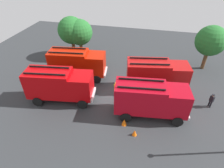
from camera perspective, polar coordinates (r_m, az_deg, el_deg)
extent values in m
plane|color=#2D3033|center=(22.05, 0.00, -2.95)|extent=(46.74, 46.74, 0.00)
cube|color=#B50509|center=(20.03, -9.30, -0.49)|extent=(2.53, 2.78, 2.60)
cube|color=#8C9EAD|center=(19.64, -6.40, 0.08)|extent=(0.38, 2.12, 1.46)
cube|color=#B50509|center=(21.03, -18.64, 0.35)|extent=(5.10, 3.15, 2.90)
cube|color=black|center=(20.75, -18.80, 4.98)|extent=(4.29, 0.72, 0.12)
cube|color=black|center=(19.69, -20.18, 2.91)|extent=(4.29, 0.72, 0.12)
cube|color=silver|center=(20.49, -5.72, -3.26)|extent=(0.53, 2.38, 0.28)
cylinder|color=black|center=(21.84, -7.72, -1.94)|extent=(1.14, 0.50, 1.10)
cylinder|color=black|center=(20.06, -9.06, -6.12)|extent=(1.14, 0.50, 1.10)
cylinder|color=black|center=(23.33, -19.57, -1.20)|extent=(1.14, 0.50, 1.10)
cylinder|color=black|center=(21.67, -21.82, -5.00)|extent=(1.14, 0.50, 1.10)
cube|color=#A80816|center=(18.89, 19.16, -4.89)|extent=(2.47, 2.74, 2.60)
cube|color=#8C9EAD|center=(18.98, 22.42, -4.31)|extent=(0.32, 2.12, 1.46)
cube|color=#A80816|center=(18.26, 8.52, -3.95)|extent=(5.05, 3.03, 2.90)
cube|color=black|center=(17.87, 8.94, 1.33)|extent=(4.31, 0.61, 0.12)
cube|color=black|center=(16.75, 9.01, -1.32)|extent=(4.31, 0.61, 0.12)
cube|color=silver|center=(19.94, 21.89, -7.56)|extent=(0.47, 2.38, 0.28)
cylinder|color=black|center=(20.80, 18.34, -6.02)|extent=(1.13, 0.47, 1.10)
cylinder|color=black|center=(19.11, 19.42, -10.80)|extent=(1.13, 0.47, 1.10)
cylinder|color=black|center=(20.24, 4.67, -5.27)|extent=(1.13, 0.47, 1.10)
cylinder|color=black|center=(18.49, 4.32, -10.14)|extent=(1.13, 0.47, 1.10)
cube|color=#B81604|center=(23.78, -4.91, 6.19)|extent=(2.51, 2.77, 2.60)
cube|color=#8C9EAD|center=(23.48, -2.40, 6.75)|extent=(0.36, 2.12, 1.46)
cube|color=#B81604|center=(24.54, -13.06, 6.75)|extent=(5.09, 3.11, 2.90)
cube|color=black|center=(24.43, -13.10, 10.75)|extent=(4.30, 0.68, 0.12)
cube|color=black|center=(23.26, -14.05, 9.29)|extent=(4.30, 0.68, 0.12)
cube|color=silver|center=(24.20, -1.97, 3.71)|extent=(0.51, 2.38, 0.28)
cylinder|color=black|center=(25.55, -3.84, 4.48)|extent=(1.14, 0.49, 1.10)
cylinder|color=black|center=(23.57, -4.72, 1.45)|extent=(1.14, 0.49, 1.10)
cylinder|color=black|center=(26.73, -14.32, 4.88)|extent=(1.14, 0.49, 1.10)
cylinder|color=black|center=(24.84, -15.94, 2.02)|extent=(1.14, 0.49, 1.10)
cube|color=#AA1111|center=(22.81, 19.60, 2.64)|extent=(2.60, 2.84, 2.60)
cube|color=#8C9EAD|center=(22.98, 22.26, 3.17)|extent=(0.45, 2.11, 1.46)
cube|color=#AA1111|center=(21.96, 10.90, 3.35)|extent=(5.16, 3.29, 2.90)
cube|color=black|center=(21.78, 11.18, 7.81)|extent=(4.28, 0.86, 0.12)
cube|color=black|center=(20.58, 11.58, 6.01)|extent=(4.28, 0.86, 0.12)
cube|color=silver|center=(23.79, 21.82, 0.20)|extent=(0.61, 2.37, 0.28)
cylinder|color=black|center=(24.64, 18.72, 1.14)|extent=(1.14, 0.53, 1.10)
cylinder|color=black|center=(22.78, 19.98, -2.30)|extent=(1.14, 0.53, 1.10)
cylinder|color=black|center=(23.75, 7.29, 1.56)|extent=(1.14, 0.53, 1.10)
cylinder|color=black|center=(21.81, 7.60, -1.99)|extent=(1.14, 0.53, 1.10)
cylinder|color=black|center=(27.28, -2.62, 6.36)|extent=(0.16, 0.16, 0.81)
cylinder|color=black|center=(27.14, -2.90, 6.18)|extent=(0.16, 0.16, 0.81)
cube|color=#B7140F|center=(26.84, -2.80, 7.67)|extent=(0.39, 0.48, 0.70)
sphere|color=#9E704C|center=(26.63, -2.83, 8.56)|extent=(0.23, 0.23, 0.23)
cylinder|color=#B7140F|center=(26.58, -2.84, 8.73)|extent=(0.29, 0.29, 0.07)
cylinder|color=black|center=(21.61, 1.50, -2.54)|extent=(0.16, 0.16, 0.80)
cylinder|color=black|center=(21.59, 0.94, -2.57)|extent=(0.16, 0.16, 0.80)
cube|color=orange|center=(21.15, 1.25, -0.96)|extent=(0.48, 0.36, 0.70)
sphere|color=beige|center=(20.87, 1.26, 0.05)|extent=(0.23, 0.23, 0.23)
cylinder|color=orange|center=(20.82, 1.27, 0.25)|extent=(0.28, 0.28, 0.07)
cylinder|color=black|center=(22.72, 27.71, -5.30)|extent=(0.16, 0.16, 0.78)
cylinder|color=black|center=(22.64, 28.08, -5.60)|extent=(0.16, 0.16, 0.78)
cube|color=black|center=(22.26, 28.41, -4.03)|extent=(0.45, 0.48, 0.67)
sphere|color=tan|center=(22.00, 28.73, -3.14)|extent=(0.22, 0.22, 0.22)
cylinder|color=black|center=(21.96, 28.80, -2.96)|extent=(0.27, 0.27, 0.07)
cylinder|color=brown|center=(30.31, -11.67, 10.61)|extent=(0.50, 0.50, 2.51)
sphere|color=#236628|center=(29.21, -12.39, 15.85)|extent=(4.01, 4.01, 4.01)
cylinder|color=brown|center=(29.90, -9.40, 10.38)|extent=(0.48, 0.48, 2.38)
sphere|color=#236628|center=(28.83, -9.95, 15.42)|extent=(3.81, 3.81, 3.81)
cylinder|color=brown|center=(29.31, 26.54, 6.49)|extent=(0.50, 0.50, 2.49)
sphere|color=#236628|center=(28.17, 28.14, 11.66)|extent=(3.98, 3.98, 3.98)
cone|color=#F2600C|center=(17.60, 6.95, -14.65)|extent=(0.44, 0.44, 0.62)
cone|color=#F2600C|center=(21.38, 17.16, -5.32)|extent=(0.42, 0.42, 0.60)
cone|color=#F2600C|center=(18.30, 3.77, -11.62)|extent=(0.50, 0.50, 0.71)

